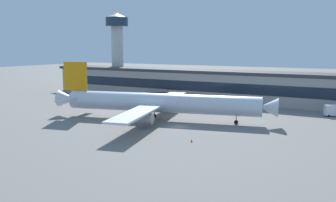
{
  "coord_description": "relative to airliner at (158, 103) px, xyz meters",
  "views": [
    {
      "loc": [
        44.56,
        -82.93,
        20.77
      ],
      "look_at": [
        -8.67,
        9.44,
        5.0
      ],
      "focal_mm": 39.02,
      "sensor_mm": 36.0,
      "label": 1
    }
  ],
  "objects": [
    {
      "name": "terminal_building",
      "position": [
        9.58,
        45.9,
        0.93
      ],
      "size": [
        177.99,
        14.76,
        11.76
      ],
      "color": "#9E9993",
      "rests_on": "ground_plane"
    },
    {
      "name": "traffic_cone_0",
      "position": [
        19.54,
        -17.67,
        -4.65
      ],
      "size": [
        0.51,
        0.51,
        0.64
      ],
      "primitive_type": "cone",
      "color": "#F2590C",
      "rests_on": "ground_plane"
    },
    {
      "name": "stair_truck",
      "position": [
        43.6,
        31.04,
        -3.0
      ],
      "size": [
        6.45,
        4.73,
        3.55
      ],
      "color": "white",
      "rests_on": "ground_plane"
    },
    {
      "name": "ground_plane",
      "position": [
        9.58,
        -5.21,
        -4.97
      ],
      "size": [
        600.0,
        600.0,
        0.0
      ],
      "primitive_type": "plane",
      "color": "slate"
    },
    {
      "name": "fuel_truck",
      "position": [
        -20.75,
        31.02,
        -3.09
      ],
      "size": [
        8.85,
        5.33,
        3.35
      ],
      "color": "black",
      "rests_on": "ground_plane"
    },
    {
      "name": "crew_van",
      "position": [
        -47.45,
        27.0,
        -3.52
      ],
      "size": [
        4.72,
        5.54,
        2.55
      ],
      "color": "black",
      "rests_on": "ground_plane"
    },
    {
      "name": "airliner",
      "position": [
        0.0,
        0.0,
        0.0
      ],
      "size": [
        64.41,
        55.78,
        16.4
      ],
      "color": "silver",
      "rests_on": "ground_plane"
    },
    {
      "name": "control_tower",
      "position": [
        -52.07,
        48.82,
        17.42
      ],
      "size": [
        10.29,
        10.29,
        36.34
      ],
      "color": "#B7B7B2",
      "rests_on": "ground_plane"
    },
    {
      "name": "pushback_tractor",
      "position": [
        -5.3,
        31.93,
        -3.93
      ],
      "size": [
        5.41,
        4.92,
        1.75
      ],
      "color": "gray",
      "rests_on": "ground_plane"
    }
  ]
}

